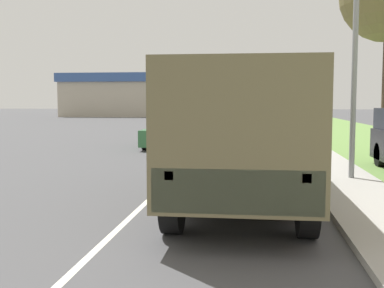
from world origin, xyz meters
name	(u,v)px	position (x,y,z in m)	size (l,w,h in m)	color
ground_plane	(226,127)	(0.00, 40.00, 0.00)	(180.00, 180.00, 0.00)	#4C4C4F
lane_centre_stripe	(226,127)	(0.00, 40.00, 0.00)	(0.12, 120.00, 0.00)	silver
sidewalk_right	(281,126)	(4.50, 40.00, 0.06)	(1.80, 120.00, 0.12)	#ADAAA3
grass_strip_right	(336,127)	(8.90, 40.00, 0.01)	(7.00, 120.00, 0.02)	#6B9347
military_truck	(242,128)	(1.99, 9.63, 1.57)	(2.39, 6.86, 2.71)	#474C38
car_nearest_ahead	(170,131)	(-1.62, 21.88, 0.72)	(1.83, 4.78, 1.61)	#336B3D
car_second_ahead	(192,121)	(-1.98, 32.81, 0.77)	(1.89, 4.72, 1.72)	silver
lamp_post	(348,10)	(4.55, 12.84, 4.41)	(1.69, 0.24, 7.23)	gray
building_distant	(127,95)	(-16.01, 68.42, 2.97)	(15.98, 14.13, 5.85)	#B2A893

